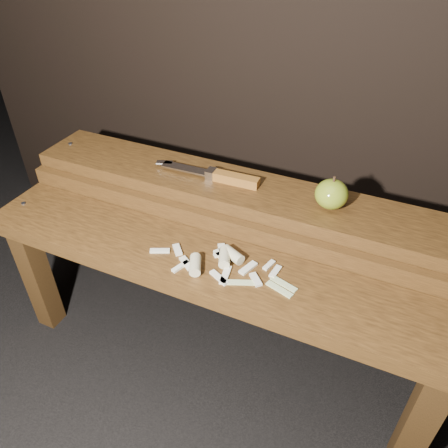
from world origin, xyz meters
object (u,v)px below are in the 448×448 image
at_px(bench_rear_tier, 240,213).
at_px(apple, 332,194).
at_px(knife, 223,176).
at_px(bench_front_tier, 203,283).

distance_m(bench_rear_tier, apple, 0.26).
bearing_deg(apple, knife, 179.67).
xyz_separation_m(bench_rear_tier, apple, (0.23, 0.00, 0.12)).
height_order(bench_front_tier, bench_rear_tier, bench_rear_tier).
distance_m(bench_front_tier, apple, 0.37).
relative_size(bench_front_tier, apple, 14.32).
bearing_deg(apple, bench_rear_tier, -178.93).
xyz_separation_m(apple, knife, (-0.29, 0.00, -0.02)).
relative_size(bench_front_tier, knife, 3.99).
xyz_separation_m(bench_front_tier, knife, (-0.05, 0.23, 0.16)).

